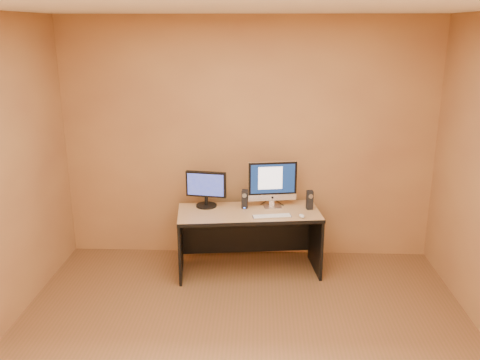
{
  "coord_description": "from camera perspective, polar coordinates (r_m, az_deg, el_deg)",
  "views": [
    {
      "loc": [
        0.12,
        -3.35,
        2.46
      ],
      "look_at": [
        -0.07,
        1.42,
        1.03
      ],
      "focal_mm": 38.0,
      "sensor_mm": 36.0,
      "label": 1
    }
  ],
  "objects": [
    {
      "name": "walls",
      "position": [
        3.54,
        0.17,
        -2.45
      ],
      "size": [
        4.0,
        4.0,
        2.6
      ],
      "primitive_type": null,
      "color": "#A87843",
      "rests_on": "ground"
    },
    {
      "name": "second_monitor",
      "position": [
        5.29,
        -3.83,
        -1.04
      ],
      "size": [
        0.46,
        0.28,
        0.38
      ],
      "primitive_type": null,
      "rotation": [
        0.0,
        0.0,
        -0.16
      ],
      "color": "black",
      "rests_on": "desk"
    },
    {
      "name": "ceiling",
      "position": [
        3.35,
        0.18,
        19.05
      ],
      "size": [
        4.0,
        4.0,
        0.0
      ],
      "primitive_type": "plane",
      "color": "white",
      "rests_on": "walls"
    },
    {
      "name": "mouse",
      "position": [
        5.06,
        6.96,
        -4.02
      ],
      "size": [
        0.07,
        0.1,
        0.03
      ],
      "primitive_type": "ellipsoid",
      "rotation": [
        0.0,
        0.0,
        0.17
      ],
      "color": "silver",
      "rests_on": "desk"
    },
    {
      "name": "imac",
      "position": [
        5.25,
        3.71,
        -0.49
      ],
      "size": [
        0.54,
        0.27,
        0.5
      ],
      "primitive_type": null,
      "rotation": [
        0.0,
        0.0,
        0.16
      ],
      "color": "silver",
      "rests_on": "desk"
    },
    {
      "name": "cable_a",
      "position": [
        5.45,
        4.43,
        -2.55
      ],
      "size": [
        0.09,
        0.18,
        0.01
      ],
      "primitive_type": "cylinder",
      "rotation": [
        1.57,
        0.0,
        0.43
      ],
      "color": "black",
      "rests_on": "desk"
    },
    {
      "name": "desk",
      "position": [
        5.31,
        0.99,
        -6.93
      ],
      "size": [
        1.5,
        0.79,
        0.67
      ],
      "primitive_type": null,
      "rotation": [
        0.0,
        0.0,
        0.12
      ],
      "color": "tan",
      "rests_on": "ground"
    },
    {
      "name": "cable_b",
      "position": [
        5.44,
        2.71,
        -2.54
      ],
      "size": [
        0.08,
        0.15,
        0.01
      ],
      "primitive_type": "cylinder",
      "rotation": [
        1.57,
        0.0,
        -0.45
      ],
      "color": "black",
      "rests_on": "desk"
    },
    {
      "name": "speaker_right",
      "position": [
        5.27,
        7.83,
        -2.23
      ],
      "size": [
        0.07,
        0.08,
        0.2
      ],
      "primitive_type": null,
      "rotation": [
        0.0,
        0.0,
        0.2
      ],
      "color": "black",
      "rests_on": "desk"
    },
    {
      "name": "speaker_left",
      "position": [
        5.25,
        0.53,
        -2.16
      ],
      "size": [
        0.07,
        0.07,
        0.2
      ],
      "primitive_type": null,
      "rotation": [
        0.0,
        0.0,
        -0.07
      ],
      "color": "black",
      "rests_on": "desk"
    },
    {
      "name": "keyboard",
      "position": [
        5.05,
        3.6,
        -4.08
      ],
      "size": [
        0.4,
        0.17,
        0.02
      ],
      "primitive_type": "cube",
      "rotation": [
        0.0,
        0.0,
        0.17
      ],
      "color": "silver",
      "rests_on": "desk"
    }
  ]
}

